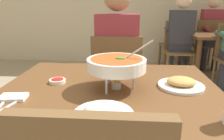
{
  "coord_description": "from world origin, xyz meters",
  "views": [
    {
      "loc": [
        0.09,
        -1.05,
        1.14
      ],
      "look_at": [
        0.0,
        0.15,
        0.77
      ],
      "focal_mm": 34.09,
      "sensor_mm": 36.0,
      "label": 1
    }
  ],
  "objects": [
    {
      "name": "napkin_folded",
      "position": [
        -0.44,
        -0.18,
        0.73
      ],
      "size": [
        0.13,
        0.09,
        0.02
      ],
      "primitive_type": "cube",
      "rotation": [
        0.0,
        0.0,
        0.12
      ],
      "color": "white",
      "rests_on": "dining_table_main"
    },
    {
      "name": "chair_diner_main",
      "position": [
        -0.0,
        0.76,
        0.51
      ],
      "size": [
        0.44,
        0.44,
        0.9
      ],
      "color": "brown",
      "rests_on": "ground_plane"
    },
    {
      "name": "rice_plate",
      "position": [
        -0.0,
        -0.31,
        0.74
      ],
      "size": [
        0.24,
        0.24,
        0.06
      ],
      "color": "white",
      "rests_on": "dining_table_main"
    },
    {
      "name": "chair_bg_right",
      "position": [
        0.9,
        2.39,
        0.51
      ],
      "size": [
        0.46,
        0.46,
        0.9
      ],
      "color": "brown",
      "rests_on": "ground_plane"
    },
    {
      "name": "diner_main",
      "position": [
        0.0,
        0.79,
        0.75
      ],
      "size": [
        0.4,
        0.45,
        1.31
      ],
      "color": "#2D2D38",
      "rests_on": "ground_plane"
    },
    {
      "name": "curry_bowl",
      "position": [
        0.04,
        -0.01,
        0.85
      ],
      "size": [
        0.33,
        0.3,
        0.26
      ],
      "color": "silver",
      "rests_on": "dining_table_main"
    },
    {
      "name": "appetizer_plate",
      "position": [
        0.38,
        0.03,
        0.74
      ],
      "size": [
        0.24,
        0.24,
        0.06
      ],
      "color": "white",
      "rests_on": "dining_table_main"
    },
    {
      "name": "dining_table_main",
      "position": [
        0.0,
        0.0,
        0.62
      ],
      "size": [
        1.15,
        0.94,
        0.72
      ],
      "color": "brown",
      "rests_on": "ground_plane"
    },
    {
      "name": "fork_utensil",
      "position": [
        -0.46,
        -0.23,
        0.73
      ],
      "size": [
        0.05,
        0.17,
        0.01
      ],
      "primitive_type": "cube",
      "rotation": [
        0.0,
        0.0,
        0.2
      ],
      "color": "silver",
      "rests_on": "dining_table_main"
    },
    {
      "name": "chair_bg_middle",
      "position": [
        1.49,
        2.85,
        0.51
      ],
      "size": [
        0.45,
        0.45,
        0.9
      ],
      "color": "brown",
      "rests_on": "ground_plane"
    },
    {
      "name": "patron_bg_middle",
      "position": [
        1.56,
        2.85,
        0.75
      ],
      "size": [
        0.4,
        0.45,
        1.31
      ],
      "color": "#2D2D38",
      "rests_on": "ground_plane"
    },
    {
      "name": "dining_table_far",
      "position": [
        1.54,
        2.31,
        0.6
      ],
      "size": [
        1.0,
        0.8,
        0.72
      ],
      "color": "#51331C",
      "rests_on": "ground_plane"
    },
    {
      "name": "spoon_utensil",
      "position": [
        -0.41,
        -0.23,
        0.73
      ],
      "size": [
        0.05,
        0.17,
        0.01
      ],
      "primitive_type": "cube",
      "rotation": [
        0.0,
        0.0,
        -0.23
      ],
      "color": "silver",
      "rests_on": "dining_table_main"
    },
    {
      "name": "sauce_dish",
      "position": [
        -0.3,
        0.05,
        0.73
      ],
      "size": [
        0.09,
        0.09,
        0.02
      ],
      "color": "white",
      "rests_on": "dining_table_main"
    },
    {
      "name": "chair_bg_corner",
      "position": [
        1.02,
        2.88,
        0.51
      ],
      "size": [
        0.47,
        0.47,
        0.9
      ],
      "color": "brown",
      "rests_on": "ground_plane"
    },
    {
      "name": "patron_bg_right",
      "position": [
        0.9,
        2.33,
        0.75
      ],
      "size": [
        0.4,
        0.45,
        1.31
      ],
      "color": "#2D2D38",
      "rests_on": "ground_plane"
    }
  ]
}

